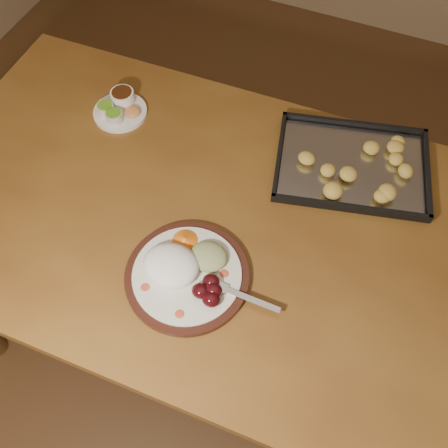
% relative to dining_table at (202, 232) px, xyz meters
% --- Properties ---
extents(ground, '(4.00, 4.00, 0.00)m').
position_rel_dining_table_xyz_m(ground, '(0.28, -0.05, -0.65)').
color(ground, brown).
rests_on(ground, ground).
extents(dining_table, '(1.52, 0.93, 0.75)m').
position_rel_dining_table_xyz_m(dining_table, '(0.00, 0.00, 0.00)').
color(dining_table, brown).
rests_on(dining_table, ground).
extents(dinner_plate, '(0.37, 0.29, 0.07)m').
position_rel_dining_table_xyz_m(dinner_plate, '(0.04, -0.17, 0.12)').
color(dinner_plate, black).
rests_on(dinner_plate, dining_table).
extents(condiment_saucer, '(0.15, 0.15, 0.05)m').
position_rel_dining_table_xyz_m(condiment_saucer, '(-0.35, 0.22, 0.12)').
color(condiment_saucer, white).
rests_on(condiment_saucer, dining_table).
extents(baking_tray, '(0.46, 0.38, 0.04)m').
position_rel_dining_table_xyz_m(baking_tray, '(0.31, 0.29, 0.11)').
color(baking_tray, black).
rests_on(baking_tray, dining_table).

